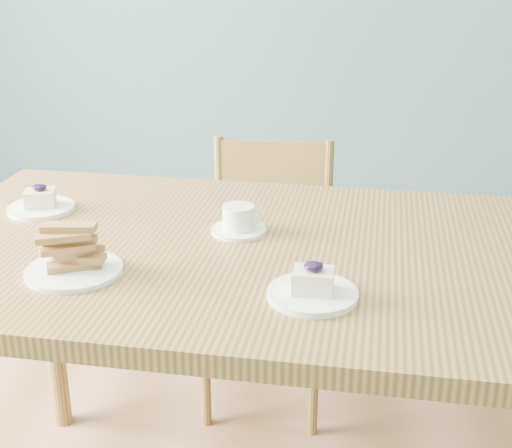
# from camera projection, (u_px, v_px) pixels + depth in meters

# --- Properties ---
(dining_table) EXTENTS (1.62, 1.02, 0.82)m
(dining_table) POSITION_uv_depth(u_px,v_px,m) (259.00, 281.00, 1.56)
(dining_table) COLOR olive
(dining_table) RESTS_ON ground
(dining_chair) EXTENTS (0.41, 0.40, 0.86)m
(dining_chair) POSITION_uv_depth(u_px,v_px,m) (268.00, 276.00, 2.28)
(dining_chair) COLOR olive
(dining_chair) RESTS_ON ground
(cheesecake_plate_near) EXTENTS (0.17, 0.17, 0.07)m
(cheesecake_plate_near) POSITION_uv_depth(u_px,v_px,m) (313.00, 288.00, 1.30)
(cheesecake_plate_near) COLOR white
(cheesecake_plate_near) RESTS_ON dining_table
(cheesecake_plate_far) EXTENTS (0.16, 0.16, 0.07)m
(cheesecake_plate_far) POSITION_uv_depth(u_px,v_px,m) (41.00, 204.00, 1.73)
(cheesecake_plate_far) COLOR white
(cheesecake_plate_far) RESTS_ON dining_table
(coffee_cup) EXTENTS (0.12, 0.12, 0.06)m
(coffee_cup) POSITION_uv_depth(u_px,v_px,m) (239.00, 221.00, 1.60)
(coffee_cup) COLOR white
(coffee_cup) RESTS_ON dining_table
(biscotti_plate) EXTENTS (0.19, 0.19, 0.10)m
(biscotti_plate) POSITION_uv_depth(u_px,v_px,m) (73.00, 257.00, 1.39)
(biscotti_plate) COLOR white
(biscotti_plate) RESTS_ON dining_table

